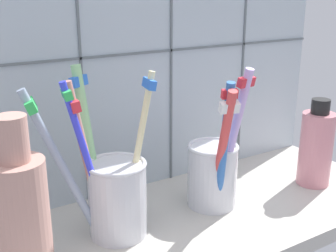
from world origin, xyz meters
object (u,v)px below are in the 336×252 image
toothbrush_cup_left (113,190)px  soap_bottle (316,147)px  ceramic_vase (21,217)px  toothbrush_cup_right (214,170)px

toothbrush_cup_left → soap_bottle: toothbrush_cup_left is taller
soap_bottle → toothbrush_cup_left: bearing=174.5°
ceramic_vase → soap_bottle: ceramic_vase is taller
toothbrush_cup_right → ceramic_vase: size_ratio=1.12×
toothbrush_cup_right → soap_bottle: size_ratio=1.49×
toothbrush_cup_right → soap_bottle: toothbrush_cup_right is taller
toothbrush_cup_left → ceramic_vase: (-10.65, -3.40, 1.47)cm
toothbrush_cup_left → toothbrush_cup_right: bearing=-2.9°
toothbrush_cup_left → ceramic_vase: toothbrush_cup_left is taller
toothbrush_cup_right → ceramic_vase: (-24.25, -2.71, 1.98)cm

